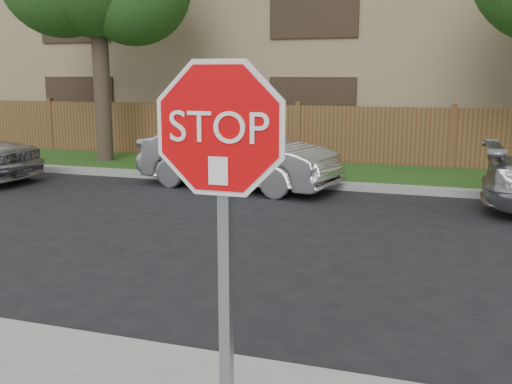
% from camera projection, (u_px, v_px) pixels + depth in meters
% --- Properties ---
extents(far_curb, '(70.00, 0.30, 0.15)m').
position_uv_depth(far_curb, '(448.00, 192.00, 12.16)').
color(far_curb, gray).
rests_on(far_curb, ground).
extents(grass_strip, '(70.00, 3.00, 0.12)m').
position_uv_depth(grass_strip, '(450.00, 179.00, 13.69)').
color(grass_strip, '#1E4714').
rests_on(grass_strip, ground).
extents(fence, '(70.00, 0.12, 1.60)m').
position_uv_depth(fence, '(452.00, 140.00, 15.04)').
color(fence, brown).
rests_on(fence, ground).
extents(apartment_building, '(35.20, 9.20, 7.20)m').
position_uv_depth(apartment_building, '(460.00, 40.00, 19.72)').
color(apartment_building, tan).
rests_on(apartment_building, ground).
extents(stop_sign, '(1.01, 0.13, 2.55)m').
position_uv_depth(stop_sign, '(222.00, 188.00, 3.20)').
color(stop_sign, gray).
rests_on(stop_sign, sidewalk_near).
extents(sedan_left, '(4.55, 2.24, 1.43)m').
position_uv_depth(sedan_left, '(238.00, 155.00, 12.86)').
color(sedan_left, '#B8B9BD').
rests_on(sedan_left, ground).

